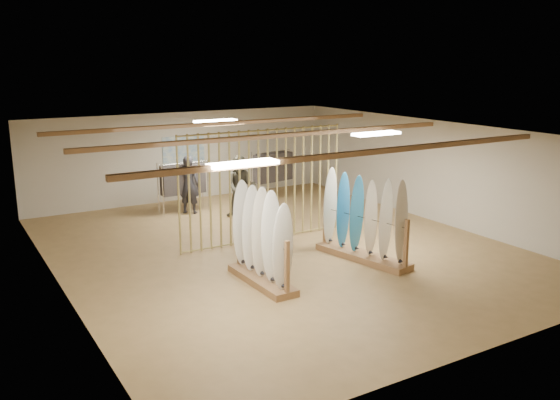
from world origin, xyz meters
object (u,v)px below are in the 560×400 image
clothing_rack_b (273,167)px  clothing_rack_a (183,179)px  shopper_a (189,181)px  shopper_b (241,183)px  rack_left (261,253)px  rack_right (363,231)px

clothing_rack_b → clothing_rack_a: bearing=171.2°
clothing_rack_a → shopper_a: (0.08, -0.23, -0.01)m
clothing_rack_b → shopper_b: size_ratio=0.79×
clothing_rack_a → clothing_rack_b: bearing=1.9°
shopper_a → shopper_b: bearing=177.0°
clothing_rack_a → shopper_b: 1.83m
clothing_rack_b → shopper_a: bearing=175.6°
rack_left → shopper_a: (0.90, 5.98, 0.32)m
clothing_rack_b → rack_left: bearing=-133.3°
shopper_a → shopper_b: size_ratio=0.97×
rack_left → clothing_rack_a: (0.82, 6.21, 0.33)m
rack_left → shopper_a: shopper_a is taller
clothing_rack_b → shopper_b: (-1.95, -1.52, -0.02)m
rack_left → clothing_rack_a: size_ratio=1.34×
shopper_b → clothing_rack_a: bearing=163.4°
rack_left → clothing_rack_b: rack_left is taller
rack_right → clothing_rack_b: 6.38m
shopper_b → rack_left: bearing=-80.0°
clothing_rack_b → shopper_a: size_ratio=0.81×
clothing_rack_a → rack_right: bearing=-73.8°
rack_left → shopper_b: shopper_b is taller
rack_right → clothing_rack_b: bearing=66.5°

